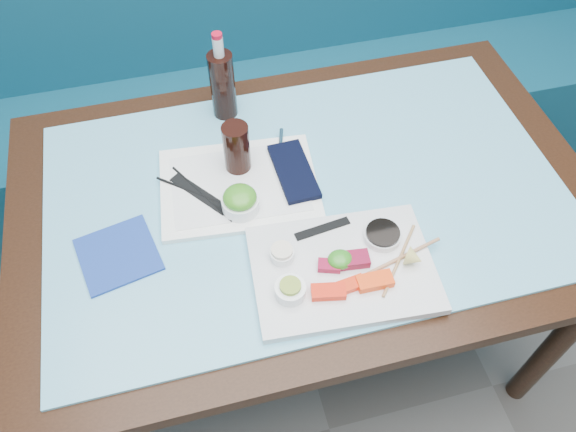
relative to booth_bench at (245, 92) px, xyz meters
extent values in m
cube|color=navy|center=(0.00, -0.07, -0.15)|extent=(3.00, 0.55, 0.45)
cube|color=black|center=(0.00, -0.84, 0.36)|extent=(1.40, 0.90, 0.04)
cylinder|color=black|center=(0.62, -1.21, -0.02)|extent=(0.06, 0.06, 0.71)
cylinder|color=black|center=(-0.62, -0.47, -0.02)|extent=(0.06, 0.06, 0.71)
cylinder|color=black|center=(0.62, -0.47, -0.02)|extent=(0.06, 0.06, 0.71)
cube|color=#65B1CB|center=(0.00, -0.84, 0.38)|extent=(1.22, 0.76, 0.01)
cube|color=silver|center=(0.02, -1.07, 0.39)|extent=(0.40, 0.30, 0.02)
cube|color=red|center=(-0.03, -1.13, 0.41)|extent=(0.08, 0.05, 0.02)
cube|color=red|center=(0.02, -1.12, 0.41)|extent=(0.06, 0.04, 0.01)
cube|color=#FD3D0A|center=(0.07, -1.13, 0.41)|extent=(0.08, 0.04, 0.02)
cube|color=maroon|center=(-0.01, -1.07, 0.41)|extent=(0.05, 0.04, 0.02)
cube|color=maroon|center=(0.04, -1.07, 0.41)|extent=(0.07, 0.05, 0.02)
ellipsoid|color=#2F821E|center=(0.01, -1.06, 0.42)|extent=(0.07, 0.07, 0.03)
cylinder|color=white|center=(-0.11, -1.11, 0.42)|extent=(0.08, 0.08, 0.03)
cylinder|color=olive|center=(-0.11, -1.11, 0.43)|extent=(0.05, 0.05, 0.01)
cylinder|color=white|center=(-0.10, -1.02, 0.41)|extent=(0.06, 0.06, 0.02)
cylinder|color=beige|center=(-0.10, -1.02, 0.43)|extent=(0.05, 0.05, 0.01)
cylinder|color=white|center=(0.12, -1.02, 0.41)|extent=(0.09, 0.09, 0.02)
cylinder|color=black|center=(0.12, -1.02, 0.42)|extent=(0.08, 0.08, 0.01)
cone|color=#DDCC68|center=(0.16, -1.10, 0.42)|extent=(0.05, 0.05, 0.04)
cube|color=black|center=(0.00, -0.97, 0.40)|extent=(0.13, 0.04, 0.00)
cylinder|color=#AA7550|center=(0.13, -1.09, 0.41)|extent=(0.23, 0.07, 0.01)
cylinder|color=#A87D4F|center=(0.14, -1.09, 0.41)|extent=(0.13, 0.16, 0.01)
cube|color=white|center=(-0.15, -0.79, 0.39)|extent=(0.40, 0.31, 0.01)
cube|color=white|center=(-0.15, -0.79, 0.40)|extent=(0.33, 0.24, 0.00)
cylinder|color=white|center=(-0.16, -0.86, 0.41)|extent=(0.10, 0.10, 0.03)
ellipsoid|color=#3A831E|center=(-0.16, -0.86, 0.44)|extent=(0.10, 0.10, 0.04)
cylinder|color=black|center=(-0.14, -0.73, 0.46)|extent=(0.07, 0.07, 0.13)
cube|color=black|center=(-0.02, -0.79, 0.40)|extent=(0.09, 0.19, 0.01)
cylinder|color=silver|center=(-0.02, -0.68, 0.40)|extent=(0.03, 0.09, 0.01)
cylinder|color=black|center=(-0.25, -0.80, 0.40)|extent=(0.18, 0.15, 0.01)
cylinder|color=black|center=(-0.24, -0.80, 0.40)|extent=(0.11, 0.20, 0.01)
cube|color=black|center=(-0.25, -0.80, 0.40)|extent=(0.13, 0.15, 0.00)
cylinder|color=black|center=(-0.14, -0.52, 0.48)|extent=(0.07, 0.07, 0.18)
cylinder|color=silver|center=(-0.14, -0.52, 0.59)|extent=(0.03, 0.03, 0.05)
cylinder|color=#BA0B24|center=(-0.14, -0.52, 0.62)|extent=(0.03, 0.03, 0.01)
cube|color=navy|center=(-0.45, -0.91, 0.39)|extent=(0.19, 0.19, 0.01)
camera|label=1|loc=(-0.25, -1.66, 1.41)|focal=35.00mm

